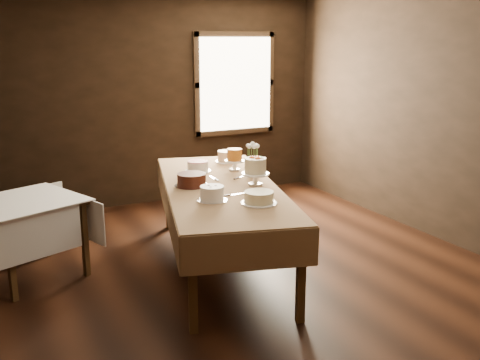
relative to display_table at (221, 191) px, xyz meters
name	(u,v)px	position (x,y,z in m)	size (l,w,h in m)	color
floor	(249,282)	(0.07, -0.48, -0.78)	(5.00, 6.00, 0.01)	black
wall_back	(147,102)	(0.07, 2.52, 0.62)	(5.00, 0.02, 2.80)	black
wall_right	(456,118)	(2.57, -0.48, 0.62)	(0.02, 6.00, 2.80)	black
window	(235,84)	(1.37, 2.46, 0.82)	(1.10, 0.05, 1.30)	#FFEABF
display_table	(221,191)	(0.00, 0.00, 0.00)	(1.74, 2.90, 0.84)	#3E2813
side_table	(27,209)	(-1.74, 0.57, -0.10)	(1.18, 1.18, 0.77)	#3E2813
cake_speckled	(227,157)	(0.50, 0.93, 0.12)	(0.29, 0.29, 0.13)	white
cake_lattice	(198,167)	(0.02, 0.63, 0.11)	(0.31, 0.31, 0.11)	white
cake_caramel	(235,161)	(0.40, 0.50, 0.17)	(0.23, 0.23, 0.25)	white
cake_chocolate	(192,180)	(-0.28, 0.07, 0.13)	(0.39, 0.39, 0.13)	silver
cake_flowers	(255,173)	(0.30, -0.15, 0.18)	(0.27, 0.27, 0.28)	white
cake_swirl	(212,194)	(-0.30, -0.47, 0.13)	(0.28, 0.28, 0.14)	silver
cake_cream	(259,198)	(0.03, -0.73, 0.12)	(0.35, 0.35, 0.11)	white
cake_server_a	(238,194)	(0.00, -0.38, 0.07)	(0.24, 0.03, 0.01)	silver
cake_server_b	(266,196)	(0.19, -0.56, 0.07)	(0.24, 0.03, 0.01)	silver
cake_server_c	(213,177)	(0.05, 0.30, 0.07)	(0.24, 0.03, 0.01)	silver
cake_server_d	(243,176)	(0.35, 0.22, 0.07)	(0.24, 0.03, 0.01)	silver
flower_vase	(253,170)	(0.44, 0.16, 0.13)	(0.14, 0.14, 0.14)	#2D2823
flower_bouquet	(253,152)	(0.44, 0.16, 0.33)	(0.14, 0.14, 0.20)	white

